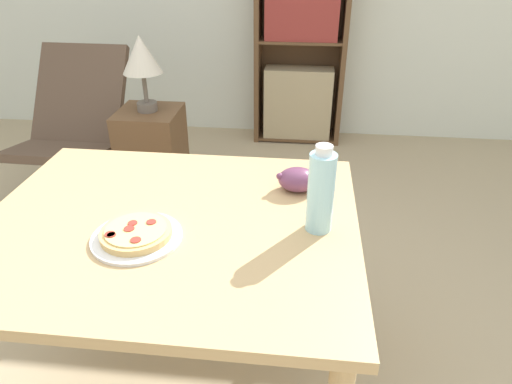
% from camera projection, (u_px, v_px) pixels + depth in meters
% --- Properties ---
extents(dining_table, '(1.13, 0.93, 0.73)m').
position_uv_depth(dining_table, '(172.00, 246.00, 1.42)').
color(dining_table, tan).
rests_on(dining_table, ground_plane).
extents(pizza_on_plate, '(0.25, 0.25, 0.04)m').
position_uv_depth(pizza_on_plate, '(136.00, 234.00, 1.28)').
color(pizza_on_plate, white).
rests_on(pizza_on_plate, dining_table).
extents(grape_bunch, '(0.14, 0.10, 0.08)m').
position_uv_depth(grape_bunch, '(298.00, 179.00, 1.51)').
color(grape_bunch, '#6B3856').
rests_on(grape_bunch, dining_table).
extents(drink_bottle, '(0.08, 0.08, 0.26)m').
position_uv_depth(drink_bottle, '(321.00, 191.00, 1.27)').
color(drink_bottle, '#A3DBEA').
rests_on(drink_bottle, dining_table).
extents(lounge_chair_near, '(0.57, 0.77, 0.88)m').
position_uv_depth(lounge_chair_near, '(77.00, 152.00, 2.86)').
color(lounge_chair_near, black).
rests_on(lounge_chair_near, ground_plane).
extents(bookshelf, '(0.68, 0.28, 1.56)m').
position_uv_depth(bookshelf, '(300.00, 49.00, 3.43)').
color(bookshelf, brown).
rests_on(bookshelf, ground_plane).
extents(side_table, '(0.34, 0.34, 0.62)m').
position_uv_depth(side_table, '(154.00, 161.00, 2.68)').
color(side_table, brown).
rests_on(side_table, ground_plane).
extents(table_lamp, '(0.21, 0.21, 0.40)m').
position_uv_depth(table_lamp, '(141.00, 58.00, 2.38)').
color(table_lamp, '#665B51').
rests_on(table_lamp, side_table).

